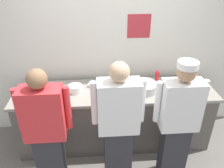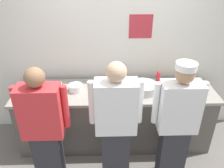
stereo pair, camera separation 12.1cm
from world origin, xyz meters
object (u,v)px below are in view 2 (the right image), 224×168
object	(u,v)px
chef_far_right	(177,122)
sheet_tray	(110,90)
mixing_bowl_steel	(143,88)
ramekin_red_sauce	(92,85)
plate_stack_front	(41,92)
deli_cup	(172,92)
chef_near_left	(44,129)
chef_center	(116,124)
plate_stack_rear	(76,88)
ramekin_orange_sauce	(58,84)
ramekin_yellow_sauce	(54,96)
squeeze_bottle_secondary	(158,77)
chefs_knife	(40,89)
squeeze_bottle_primary	(188,77)

from	to	relation	value
chef_far_right	sheet_tray	world-z (taller)	chef_far_right
mixing_bowl_steel	ramekin_red_sauce	xyz separation A→B (m)	(-0.72, 0.16, -0.03)
plate_stack_front	sheet_tray	world-z (taller)	plate_stack_front
deli_cup	chef_near_left	bearing A→B (deg)	-160.03
chef_center	deli_cup	bearing A→B (deg)	35.21
plate_stack_rear	mixing_bowl_steel	bearing A→B (deg)	-2.48
chef_near_left	ramekin_red_sauce	xyz separation A→B (m)	(0.50, 0.85, 0.09)
plate_stack_rear	ramekin_orange_sauce	world-z (taller)	plate_stack_rear
chef_far_right	sheet_tray	distance (m)	0.99
ramekin_yellow_sauce	chef_far_right	bearing A→B (deg)	-18.49
plate_stack_rear	ramekin_yellow_sauce	xyz separation A→B (m)	(-0.26, -0.17, -0.02)
chef_far_right	sheet_tray	size ratio (longest dim) A/B	3.69
ramekin_orange_sauce	ramekin_yellow_sauce	distance (m)	0.33
squeeze_bottle_secondary	ramekin_yellow_sauce	bearing A→B (deg)	-165.18
deli_cup	ramekin_red_sauce	bearing A→B (deg)	166.13
plate_stack_front	plate_stack_rear	size ratio (longest dim) A/B	1.06
plate_stack_front	ramekin_red_sauce	xyz separation A→B (m)	(0.67, 0.19, -0.01)
mixing_bowl_steel	sheet_tray	size ratio (longest dim) A/B	0.87
squeeze_bottle_secondary	deli_cup	size ratio (longest dim) A/B	2.13
sheet_tray	chefs_knife	world-z (taller)	sheet_tray
plate_stack_rear	deli_cup	xyz separation A→B (m)	(1.30, -0.14, -0.01)
chef_near_left	plate_stack_front	world-z (taller)	chef_near_left
plate_stack_front	deli_cup	distance (m)	1.76
chef_center	ramekin_yellow_sauce	bearing A→B (deg)	146.52
ramekin_orange_sauce	chef_near_left	bearing A→B (deg)	-91.09
mixing_bowl_steel	chefs_knife	distance (m)	1.45
chef_near_left	chef_center	size ratio (longest dim) A/B	0.98
chef_near_left	plate_stack_rear	size ratio (longest dim) A/B	8.29
chef_near_left	squeeze_bottle_secondary	world-z (taller)	chef_near_left
deli_cup	plate_stack_front	bearing A→B (deg)	177.42
sheet_tray	chefs_knife	bearing A→B (deg)	176.08
plate_stack_rear	squeeze_bottle_secondary	world-z (taller)	squeeze_bottle_secondary
plate_stack_front	plate_stack_rear	bearing A→B (deg)	8.09
chef_center	chef_far_right	distance (m)	0.71
chefs_knife	plate_stack_front	bearing A→B (deg)	-63.48
sheet_tray	chefs_knife	xyz separation A→B (m)	(-0.99, 0.07, -0.01)
ramekin_red_sauce	deli_cup	bearing A→B (deg)	-13.87
chef_near_left	deli_cup	xyz separation A→B (m)	(1.59, 0.58, 0.10)
chef_center	plate_stack_rear	world-z (taller)	chef_center
chef_far_right	deli_cup	size ratio (longest dim) A/B	17.85
squeeze_bottle_secondary	chefs_knife	size ratio (longest dim) A/B	0.70
squeeze_bottle_primary	ramekin_yellow_sauce	xyz separation A→B (m)	(-1.88, -0.37, -0.06)
chef_center	plate_stack_front	xyz separation A→B (m)	(-0.98, 0.63, 0.07)
plate_stack_rear	squeeze_bottle_primary	distance (m)	1.63
chef_near_left	plate_stack_front	distance (m)	0.68
sheet_tray	mixing_bowl_steel	bearing A→B (deg)	-1.79
mixing_bowl_steel	deli_cup	size ratio (longest dim) A/B	4.22
mixing_bowl_steel	ramekin_orange_sauce	distance (m)	1.22
chef_near_left	chefs_knife	xyz separation A→B (m)	(-0.23, 0.76, 0.07)
squeeze_bottle_primary	squeeze_bottle_secondary	world-z (taller)	squeeze_bottle_secondary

